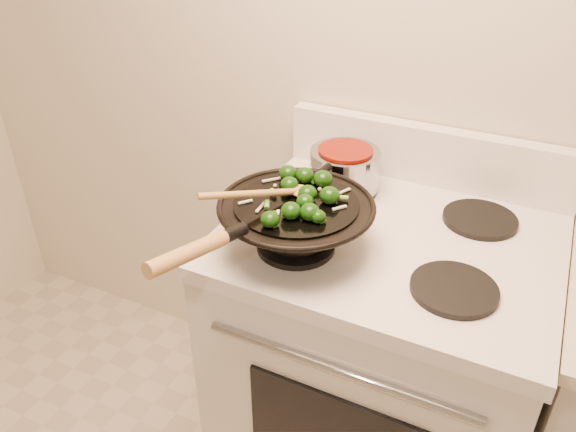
% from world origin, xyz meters
% --- Properties ---
extents(stove, '(0.78, 0.67, 1.08)m').
position_xyz_m(stove, '(-0.00, 1.17, 0.47)').
color(stove, white).
rests_on(stove, ground).
extents(wok, '(0.35, 0.58, 0.17)m').
position_xyz_m(wok, '(-0.18, 1.02, 0.99)').
color(wok, black).
rests_on(wok, stove).
extents(stirfry, '(0.22, 0.25, 0.04)m').
position_xyz_m(stirfry, '(-0.17, 1.04, 1.06)').
color(stirfry, '#103508').
rests_on(stirfry, wok).
extents(wooden_spoon, '(0.17, 0.25, 0.07)m').
position_xyz_m(wooden_spoon, '(-0.23, 1.00, 1.07)').
color(wooden_spoon, '#B38146').
rests_on(wooden_spoon, wok).
extents(saucepan, '(0.19, 0.30, 0.11)m').
position_xyz_m(saucepan, '(-0.18, 1.32, 0.99)').
color(saucepan, '#95989D').
rests_on(saucepan, stove).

